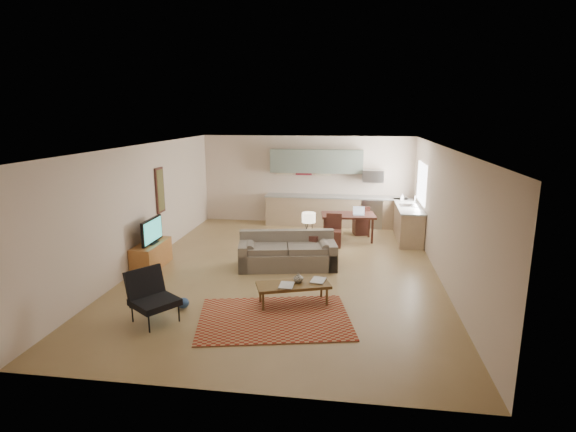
# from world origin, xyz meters

# --- Properties ---
(room) EXTENTS (9.00, 9.00, 9.00)m
(room) POSITION_xyz_m (0.00, 0.00, 1.35)
(room) COLOR olive
(room) RESTS_ON ground
(kitchen_counter_back) EXTENTS (4.26, 0.64, 0.92)m
(kitchen_counter_back) POSITION_xyz_m (0.90, 4.18, 0.46)
(kitchen_counter_back) COLOR #9D8161
(kitchen_counter_back) RESTS_ON ground
(kitchen_counter_right) EXTENTS (0.64, 2.26, 0.92)m
(kitchen_counter_right) POSITION_xyz_m (2.93, 3.00, 0.46)
(kitchen_counter_right) COLOR #9D8161
(kitchen_counter_right) RESTS_ON ground
(kitchen_range) EXTENTS (0.62, 0.62, 0.90)m
(kitchen_range) POSITION_xyz_m (2.00, 4.18, 0.45)
(kitchen_range) COLOR #A5A8AD
(kitchen_range) RESTS_ON ground
(kitchen_microwave) EXTENTS (0.62, 0.40, 0.35)m
(kitchen_microwave) POSITION_xyz_m (2.00, 4.20, 1.55)
(kitchen_microwave) COLOR #A5A8AD
(kitchen_microwave) RESTS_ON room
(upper_cabinets) EXTENTS (2.80, 0.34, 0.70)m
(upper_cabinets) POSITION_xyz_m (0.30, 4.33, 1.95)
(upper_cabinets) COLOR slate
(upper_cabinets) RESTS_ON room
(window_right) EXTENTS (0.02, 1.40, 1.05)m
(window_right) POSITION_xyz_m (3.23, 3.00, 1.55)
(window_right) COLOR white
(window_right) RESTS_ON room
(wall_art_left) EXTENTS (0.06, 0.42, 1.10)m
(wall_art_left) POSITION_xyz_m (-3.21, 0.90, 1.55)
(wall_art_left) COLOR olive
(wall_art_left) RESTS_ON room
(triptych) EXTENTS (1.70, 0.04, 0.50)m
(triptych) POSITION_xyz_m (-0.10, 4.47, 1.75)
(triptych) COLOR #F4E2BC
(triptych) RESTS_ON room
(rug) EXTENTS (2.81, 2.22, 0.02)m
(rug) POSITION_xyz_m (0.15, -2.42, 0.01)
(rug) COLOR maroon
(rug) RESTS_ON floor
(sofa) EXTENTS (2.38, 1.36, 0.78)m
(sofa) POSITION_xyz_m (0.01, 0.17, 0.39)
(sofa) COLOR #6C6155
(sofa) RESTS_ON floor
(coffee_table) EXTENTS (1.41, 0.92, 0.40)m
(coffee_table) POSITION_xyz_m (0.39, -1.79, 0.20)
(coffee_table) COLOR #513819
(coffee_table) RESTS_ON floor
(book_a) EXTENTS (0.26, 0.34, 0.03)m
(book_a) POSITION_xyz_m (0.16, -1.92, 0.41)
(book_a) COLOR maroon
(book_a) RESTS_ON coffee_table
(book_b) EXTENTS (0.35, 0.42, 0.03)m
(book_b) POSITION_xyz_m (0.70, -1.57, 0.40)
(book_b) COLOR navy
(book_b) RESTS_ON coffee_table
(vase) EXTENTS (0.20, 0.20, 0.18)m
(vase) POSITION_xyz_m (0.47, -1.71, 0.48)
(vase) COLOR black
(vase) RESTS_ON coffee_table
(armchair) EXTENTS (1.06, 1.06, 0.86)m
(armchair) POSITION_xyz_m (-1.77, -2.80, 0.43)
(armchair) COLOR black
(armchair) RESTS_ON floor
(tv_credenza) EXTENTS (0.47, 1.22, 0.56)m
(tv_credenza) POSITION_xyz_m (-3.00, -0.25, 0.28)
(tv_credenza) COLOR #9C5C2B
(tv_credenza) RESTS_ON floor
(tv) EXTENTS (0.09, 0.94, 0.56)m
(tv) POSITION_xyz_m (-2.95, -0.25, 0.84)
(tv) COLOR black
(tv) RESTS_ON tv_credenza
(console_table) EXTENTS (0.64, 0.53, 0.65)m
(console_table) POSITION_xyz_m (0.42, 0.70, 0.32)
(console_table) COLOR #3B1C17
(console_table) RESTS_ON floor
(table_lamp) EXTENTS (0.41, 0.41, 0.52)m
(table_lamp) POSITION_xyz_m (0.42, 0.70, 0.91)
(table_lamp) COLOR beige
(table_lamp) RESTS_ON console_table
(dining_table) EXTENTS (1.50, 0.96, 0.72)m
(dining_table) POSITION_xyz_m (1.31, 2.60, 0.36)
(dining_table) COLOR #3B1C17
(dining_table) RESTS_ON floor
(dining_chair_near) EXTENTS (0.41, 0.42, 0.84)m
(dining_chair_near) POSITION_xyz_m (0.95, 1.95, 0.42)
(dining_chair_near) COLOR #3B1C17
(dining_chair_near) RESTS_ON floor
(dining_chair_far) EXTENTS (0.49, 0.50, 0.84)m
(dining_chair_far) POSITION_xyz_m (1.67, 3.26, 0.42)
(dining_chair_far) COLOR #3B1C17
(dining_chair_far) RESTS_ON floor
(laptop) EXTENTS (0.31, 0.24, 0.23)m
(laptop) POSITION_xyz_m (1.60, 2.51, 0.83)
(laptop) COLOR #A5A8AD
(laptop) RESTS_ON dining_table
(soap_bottle) EXTENTS (0.09, 0.09, 0.19)m
(soap_bottle) POSITION_xyz_m (2.83, 3.79, 1.02)
(soap_bottle) COLOR #F4E2BC
(soap_bottle) RESTS_ON kitchen_counter_right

